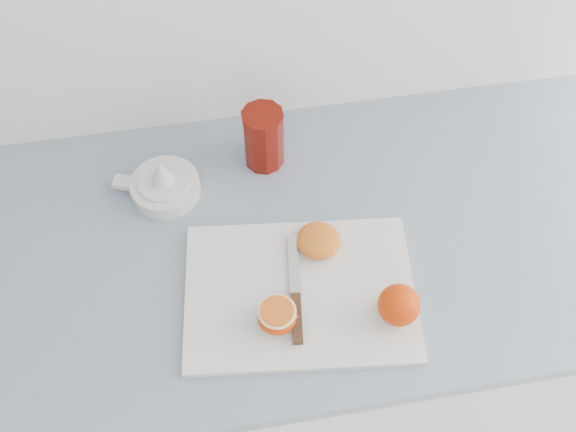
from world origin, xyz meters
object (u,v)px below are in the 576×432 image
Objects in this scene: red_tumbler at (263,140)px; citrus_juicer at (164,185)px; counter at (260,341)px; cutting_board at (300,292)px; half_orange at (277,316)px.

citrus_juicer is at bearing -166.36° from red_tumbler.
counter is 0.47m from cutting_board.
red_tumbler is (0.05, 0.18, 0.50)m from counter.
half_orange is 0.39× the size of citrus_juicer.
citrus_juicer is (-0.14, 0.13, 0.47)m from counter.
half_orange is at bearing -82.94° from counter.
cutting_board is at bearing -50.11° from citrus_juicer.
citrus_juicer is 1.26× the size of red_tumbler.
half_orange is 0.34m from citrus_juicer.
cutting_board is at bearing -86.86° from red_tumbler.
citrus_juicer reaches higher than cutting_board.
red_tumbler is at bearing 74.27° from counter.
cutting_board is 3.00× the size of red_tumbler.
red_tumbler reaches higher than half_orange.
citrus_juicer is (-0.21, 0.25, 0.02)m from cutting_board.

